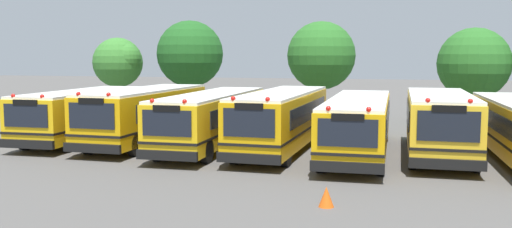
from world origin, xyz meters
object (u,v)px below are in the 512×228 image
at_px(school_bus_1, 146,114).
at_px(school_bus_2, 212,117).
at_px(school_bus_0, 84,113).
at_px(tree_0, 119,62).
at_px(school_bus_4, 358,123).
at_px(school_bus_3, 282,118).
at_px(school_bus_5, 439,122).
at_px(tree_2, 321,55).
at_px(tree_3, 473,64).
at_px(tree_1, 192,53).
at_px(traffic_cone, 326,197).

distance_m(school_bus_1, school_bus_2, 3.45).
height_order(school_bus_0, tree_0, tree_0).
bearing_deg(school_bus_2, school_bus_4, 178.58).
bearing_deg(school_bus_3, school_bus_5, -177.03).
distance_m(school_bus_1, school_bus_3, 6.75).
bearing_deg(tree_0, tree_2, -1.10).
bearing_deg(school_bus_1, tree_3, -144.04).
distance_m(school_bus_0, school_bus_4, 13.58).
distance_m(school_bus_3, tree_1, 15.29).
bearing_deg(traffic_cone, school_bus_1, 137.64).
distance_m(school_bus_1, tree_0, 13.89).
bearing_deg(tree_2, school_bus_3, -90.72).
bearing_deg(school_bus_3, school_bus_1, -0.05).
height_order(school_bus_1, tree_2, tree_2).
bearing_deg(tree_2, school_bus_5, -59.39).
distance_m(school_bus_2, school_bus_3, 3.30).
distance_m(school_bus_3, traffic_cone, 9.52).
relative_size(school_bus_0, school_bus_3, 0.90).
bearing_deg(tree_0, school_bus_2, -46.33).
xyz_separation_m(tree_0, tree_1, (5.35, 0.43, 0.62)).
xyz_separation_m(school_bus_0, school_bus_3, (10.18, -0.26, 0.07)).
distance_m(school_bus_3, school_bus_4, 3.40).
xyz_separation_m(school_bus_4, tree_1, (-12.37, 12.06, 3.08)).
bearing_deg(school_bus_0, school_bus_2, 176.85).
distance_m(school_bus_2, tree_0, 16.14).
xyz_separation_m(school_bus_4, traffic_cone, (-0.20, -8.84, -1.06)).
distance_m(school_bus_1, tree_3, 19.69).
distance_m(school_bus_2, tree_2, 12.13).
height_order(school_bus_4, tree_1, tree_1).
xyz_separation_m(school_bus_1, school_bus_5, (13.48, -0.00, 0.00)).
xyz_separation_m(tree_0, tree_3, (23.58, -0.18, -0.03)).
height_order(tree_1, tree_2, tree_1).
height_order(tree_2, tree_3, tree_2).
bearing_deg(traffic_cone, tree_3, 73.38).
bearing_deg(tree_3, school_bus_2, -137.88).
bearing_deg(school_bus_4, school_bus_3, -1.47).
bearing_deg(school_bus_0, school_bus_3, 177.17).
bearing_deg(school_bus_1, tree_1, -78.45).
relative_size(school_bus_2, traffic_cone, 18.65).
bearing_deg(school_bus_3, traffic_cone, 111.27).
relative_size(tree_3, traffic_cone, 10.26).
height_order(school_bus_0, tree_3, tree_3).
relative_size(tree_0, tree_3, 0.93).
height_order(school_bus_0, school_bus_5, school_bus_5).
relative_size(school_bus_1, school_bus_3, 0.93).
height_order(school_bus_2, tree_2, tree_2).
bearing_deg(tree_2, tree_1, 175.56).
bearing_deg(school_bus_5, school_bus_0, -0.43).
relative_size(school_bus_1, tree_2, 1.49).
xyz_separation_m(school_bus_1, tree_3, (16.01, 11.22, 2.32)).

